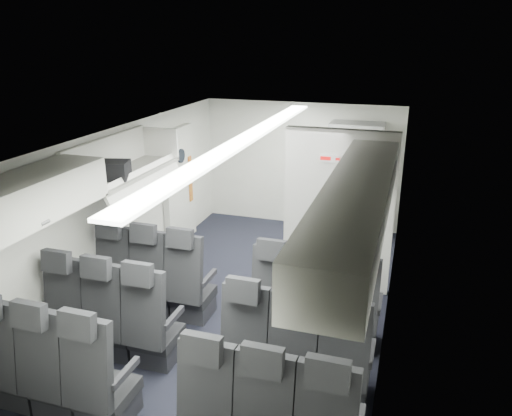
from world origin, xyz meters
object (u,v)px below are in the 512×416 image
Objects in this scene: boarding_door at (179,186)px; carry_on_bag at (112,171)px; flight_attendant at (306,199)px; seat_row_rear at (155,399)px; seat_row_mid at (200,338)px; seat_row_front at (231,295)px; galley_unit at (354,181)px.

boarding_door is 4.85× the size of carry_on_bag.
flight_attendant is 3.12m from carry_on_bag.
seat_row_mid is at bearing 90.00° from seat_row_rear.
carry_on_bag is at bearing -177.97° from seat_row_front.
seat_row_front is 1.75× the size of galley_unit.
seat_row_front is at bearing -106.28° from galley_unit.
galley_unit is at bearing -23.36° from flight_attendant.
seat_row_rear is 2.62m from carry_on_bag.
galley_unit is at bearing 73.72° from seat_row_front.
seat_row_mid is 3.45m from boarding_door.
galley_unit is (0.95, 4.15, 0.55)m from seat_row_mid.
flight_attendant is at bearing 85.30° from seat_row_rear.
galley_unit reaches higher than seat_row_front.
galley_unit reaches higher than boarding_door.
seat_row_front is 0.90m from seat_row_mid.
seat_row_mid is at bearing -46.11° from carry_on_bag.
flight_attendant reaches higher than seat_row_front.
carry_on_bag reaches higher than seat_row_mid.
galley_unit is at bearing 77.12° from seat_row_mid.
carry_on_bag is at bearing 155.36° from flight_attendant.
galley_unit reaches higher than seat_row_mid.
seat_row_rear is 4.25m from boarding_door.
carry_on_bag is at bearing -125.37° from galley_unit.
carry_on_bag reaches higher than boarding_door.
seat_row_front is 1.80m from seat_row_rear.
boarding_door is (-1.64, 2.09, 0.55)m from seat_row_front.
boarding_door reaches higher than seat_row_front.
galley_unit reaches higher than carry_on_bag.
galley_unit is 4.13m from carry_on_bag.
seat_row_rear is (0.00, -1.80, 0.00)m from seat_row_front.
galley_unit is 1.12× the size of flight_attendant.
seat_row_front is 2.43m from flight_attendant.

